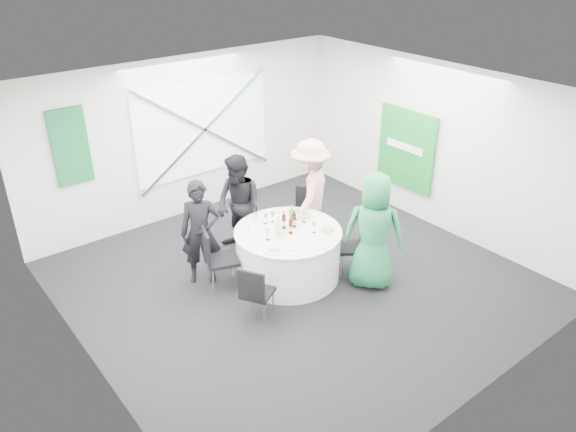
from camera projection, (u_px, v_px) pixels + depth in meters
floor at (296, 281)px, 8.27m from camera, size 6.00×6.00×0.00m
ceiling at (298, 94)px, 6.98m from camera, size 6.00×6.00×0.00m
wall_back at (188, 137)px, 9.71m from camera, size 6.00×0.00×6.00m
wall_front at (489, 297)px, 5.54m from camera, size 6.00×0.00×6.00m
wall_left at (79, 270)px, 5.97m from camera, size 0.00×6.00×6.00m
wall_right at (437, 147)px, 9.28m from camera, size 0.00×6.00×6.00m
window_panel at (203, 129)px, 9.80m from camera, size 2.60×0.03×1.60m
window_brace_a at (205, 129)px, 9.78m from camera, size 2.63×0.05×1.84m
window_brace_b at (205, 129)px, 9.78m from camera, size 2.63×0.05×1.84m
green_banner at (71, 147)px, 8.44m from camera, size 0.55×0.04×1.20m
green_sign at (406, 149)px, 9.76m from camera, size 0.05×1.20×1.40m
banquet_table at (288, 253)px, 8.24m from camera, size 1.56×1.56×0.76m
chair_back at (250, 215)px, 8.97m from camera, size 0.45×0.46×0.92m
chair_back_left at (215, 255)px, 7.84m from camera, size 0.57×0.56×0.96m
chair_back_right at (306, 211)px, 9.15m from camera, size 0.57×0.57×0.90m
chair_front_right at (356, 242)px, 8.28m from camera, size 0.54×0.54×0.86m
chair_front_left at (255, 291)px, 7.21m from camera, size 0.52×0.52×0.84m
person_man_back_left at (201, 233)px, 7.96m from camera, size 0.69×0.63×1.57m
person_man_back at (239, 206)px, 8.66m from camera, size 0.55×0.85×1.63m
person_woman_pink at (310, 193)px, 8.94m from camera, size 1.24×1.06×1.76m
person_woman_green at (374, 232)px, 7.83m from camera, size 0.97×0.99×1.73m
plate_back at (266, 218)px, 8.40m from camera, size 0.28×0.28×0.01m
plate_back_left at (253, 231)px, 8.04m from camera, size 0.25×0.25×0.01m
plate_back_right at (304, 216)px, 8.44m from camera, size 0.28×0.28×0.04m
plate_front_right at (327, 230)px, 8.04m from camera, size 0.28×0.28×0.04m
plate_front_left at (274, 250)px, 7.57m from camera, size 0.30×0.30×0.01m
napkin at (275, 247)px, 7.58m from camera, size 0.21×0.21×0.05m
beer_bottle_a at (278, 228)px, 7.94m from camera, size 0.06×0.06×0.26m
beer_bottle_b at (284, 222)px, 8.08m from camera, size 0.06×0.06×0.27m
beer_bottle_c at (294, 221)px, 8.11m from camera, size 0.06×0.06×0.27m
beer_bottle_d at (291, 227)px, 7.95m from camera, size 0.06×0.06×0.26m
green_water_bottle at (291, 217)px, 8.18m from camera, size 0.08×0.08×0.31m
clear_water_bottle at (278, 230)px, 7.82m from camera, size 0.08×0.08×0.31m
wine_glass_a at (272, 215)px, 8.24m from camera, size 0.07×0.07×0.17m
wine_glass_b at (304, 215)px, 8.24m from camera, size 0.07×0.07×0.17m
wine_glass_c at (266, 216)px, 8.20m from camera, size 0.07×0.07×0.17m
wine_glass_d at (314, 225)px, 7.95m from camera, size 0.07×0.07×0.17m
wine_glass_e at (298, 212)px, 8.32m from camera, size 0.07×0.07×0.17m
wine_glass_f at (267, 232)px, 7.77m from camera, size 0.07×0.07×0.17m
fork_a at (249, 227)px, 8.15m from camera, size 0.09×0.14×0.01m
knife_a at (251, 239)px, 7.84m from camera, size 0.09×0.14×0.01m
fork_b at (277, 213)px, 8.55m from camera, size 0.15×0.03×0.01m
knife_b at (258, 219)px, 8.39m from camera, size 0.15×0.03×0.01m
fork_c at (312, 216)px, 8.46m from camera, size 0.09×0.14×0.01m
knife_c at (289, 212)px, 8.57m from camera, size 0.10×0.13×0.01m
fork_d at (266, 248)px, 7.62m from camera, size 0.10×0.13×0.01m
knife_d at (293, 251)px, 7.55m from camera, size 0.11×0.12×0.01m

